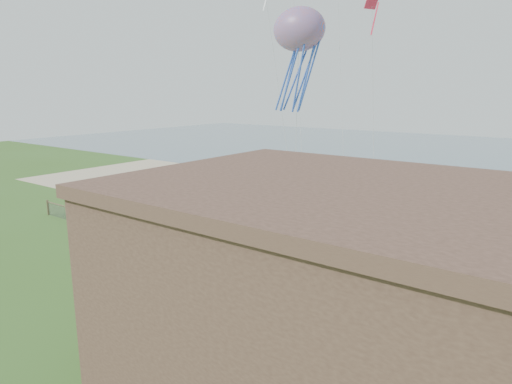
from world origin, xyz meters
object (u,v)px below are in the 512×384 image
motel (373,316)px  octopus_kite (298,58)px  picnic_table (318,297)px  chainlink_fence (209,254)px

motel → octopus_kite: octopus_kite is taller
motel → octopus_kite: 23.72m
picnic_table → octopus_kite: bearing=146.1°
picnic_table → chainlink_fence: bearing=-167.3°
chainlink_fence → picnic_table: size_ratio=19.86×
chainlink_fence → octopus_kite: (-0.45, 10.42, 11.80)m
picnic_table → octopus_kite: 18.54m
chainlink_fence → picnic_table: 7.98m
picnic_table → motel: bearing=-29.9°
motel → picnic_table: (-5.08, 6.00, -3.12)m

